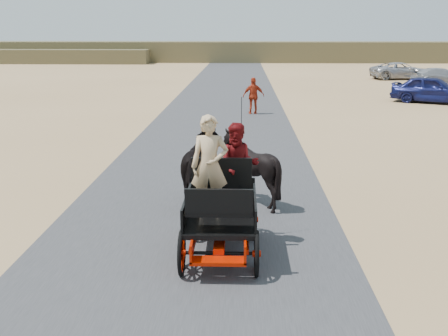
{
  "coord_description": "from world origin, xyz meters",
  "views": [
    {
      "loc": [
        0.96,
        -7.85,
        3.96
      ],
      "look_at": [
        0.58,
        3.23,
        1.2
      ],
      "focal_mm": 45.0,
      "sensor_mm": 36.0,
      "label": 1
    }
  ],
  "objects_px": {
    "carriage": "(221,235)",
    "horse_left": "(202,168)",
    "horse_right": "(250,168)",
    "car_d": "(401,71)",
    "car_a": "(432,90)",
    "car_c": "(441,77)",
    "pedestrian": "(254,96)"
  },
  "relations": [
    {
      "from": "car_d",
      "to": "pedestrian",
      "type": "bearing_deg",
      "value": 139.59
    },
    {
      "from": "carriage",
      "to": "pedestrian",
      "type": "relative_size",
      "value": 1.39
    },
    {
      "from": "carriage",
      "to": "car_a",
      "type": "xyz_separation_m",
      "value": [
        10.69,
        21.56,
        0.37
      ]
    },
    {
      "from": "carriage",
      "to": "horse_right",
      "type": "relative_size",
      "value": 1.41
    },
    {
      "from": "horse_right",
      "to": "car_d",
      "type": "relative_size",
      "value": 0.35
    },
    {
      "from": "carriage",
      "to": "horse_left",
      "type": "distance_m",
      "value": 3.09
    },
    {
      "from": "horse_right",
      "to": "car_d",
      "type": "distance_m",
      "value": 35.63
    },
    {
      "from": "car_d",
      "to": "horse_right",
      "type": "bearing_deg",
      "value": 151.33
    },
    {
      "from": "horse_right",
      "to": "car_a",
      "type": "xyz_separation_m",
      "value": [
        10.14,
        18.56,
        -0.12
      ]
    },
    {
      "from": "carriage",
      "to": "horse_left",
      "type": "relative_size",
      "value": 1.2
    },
    {
      "from": "horse_right",
      "to": "pedestrian",
      "type": "bearing_deg",
      "value": -91.33
    },
    {
      "from": "car_c",
      "to": "carriage",
      "type": "bearing_deg",
      "value": 153.81
    },
    {
      "from": "horse_right",
      "to": "carriage",
      "type": "bearing_deg",
      "value": 79.61
    },
    {
      "from": "carriage",
      "to": "car_d",
      "type": "bearing_deg",
      "value": 70.32
    },
    {
      "from": "horse_left",
      "to": "car_d",
      "type": "height_order",
      "value": "horse_left"
    },
    {
      "from": "carriage",
      "to": "horse_right",
      "type": "xyz_separation_m",
      "value": [
        0.55,
        3.0,
        0.49
      ]
    },
    {
      "from": "horse_right",
      "to": "horse_left",
      "type": "bearing_deg",
      "value": 0.0
    },
    {
      "from": "horse_left",
      "to": "horse_right",
      "type": "distance_m",
      "value": 1.1
    },
    {
      "from": "carriage",
      "to": "horse_left",
      "type": "height_order",
      "value": "horse_left"
    },
    {
      "from": "carriage",
      "to": "car_c",
      "type": "height_order",
      "value": "car_c"
    },
    {
      "from": "car_a",
      "to": "horse_right",
      "type": "bearing_deg",
      "value": 178.8
    },
    {
      "from": "pedestrian",
      "to": "car_c",
      "type": "xyz_separation_m",
      "value": [
        13.66,
        14.35,
        -0.25
      ]
    },
    {
      "from": "horse_left",
      "to": "horse_right",
      "type": "bearing_deg",
      "value": -180.0
    },
    {
      "from": "car_a",
      "to": "pedestrian",
      "type": "bearing_deg",
      "value": 141.78
    },
    {
      "from": "car_a",
      "to": "carriage",
      "type": "bearing_deg",
      "value": -178.92
    },
    {
      "from": "horse_right",
      "to": "pedestrian",
      "type": "xyz_separation_m",
      "value": [
        0.33,
        14.12,
        0.01
      ]
    },
    {
      "from": "car_c",
      "to": "horse_right",
      "type": "bearing_deg",
      "value": 152.43
    },
    {
      "from": "carriage",
      "to": "car_a",
      "type": "relative_size",
      "value": 0.56
    },
    {
      "from": "car_a",
      "to": "car_d",
      "type": "relative_size",
      "value": 0.89
    },
    {
      "from": "car_c",
      "to": "pedestrian",
      "type": "bearing_deg",
      "value": 135.01
    },
    {
      "from": "car_a",
      "to": "car_d",
      "type": "distance_m",
      "value": 15.01
    },
    {
      "from": "horse_right",
      "to": "car_c",
      "type": "relative_size",
      "value": 0.4
    }
  ]
}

